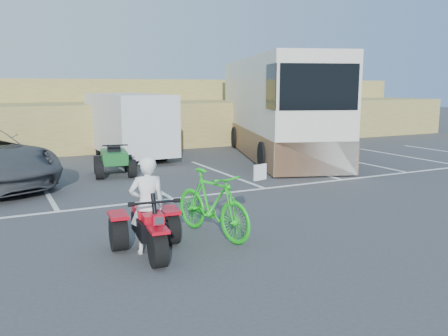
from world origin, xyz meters
name	(u,v)px	position (x,y,z in m)	size (l,w,h in m)	color
ground	(213,224)	(0.00, 0.00, 0.00)	(100.00, 100.00, 0.00)	#3B3B3E
parking_stripes	(180,183)	(0.87, 4.07, 0.00)	(28.00, 5.16, 0.01)	white
grass_embankment	(77,114)	(0.00, 15.48, 1.42)	(40.00, 8.50, 3.10)	olive
red_trike_atv	(151,255)	(-1.70, -1.17, 0.00)	(1.19, 1.59, 1.04)	#B90A19
rider	(147,205)	(-1.69, -1.02, 0.82)	(0.60, 0.39, 1.64)	white
green_dirt_bike	(212,204)	(-0.35, -0.70, 0.62)	(0.58, 2.07, 1.24)	#14BF19
cargo_trailer	(129,123)	(0.94, 9.66, 1.33)	(2.30, 5.34, 2.46)	silver
rv_motorhome	(275,114)	(6.58, 7.97, 1.65)	(5.92, 10.83, 3.79)	silver
quad_atv_blue	(23,189)	(-3.22, 5.33, 0.00)	(0.99, 1.33, 0.87)	navy
quad_atv_green	(115,175)	(-0.50, 6.17, 0.00)	(1.20, 1.61, 1.05)	#155D23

